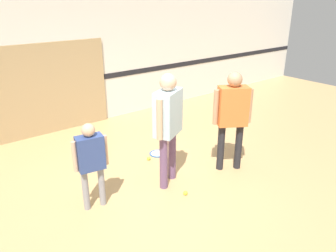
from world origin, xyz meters
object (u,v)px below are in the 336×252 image
at_px(person_student_left, 91,157).
at_px(person_student_right, 232,111).
at_px(tennis_ball_near_instructor, 185,193).
at_px(tennis_ball_stray_left, 170,175).
at_px(tennis_ball_by_spare_racket, 149,158).
at_px(person_instructor, 168,118).
at_px(racket_spare_on_floor, 158,154).

distance_m(person_student_left, person_student_right, 2.35).
bearing_deg(tennis_ball_near_instructor, person_student_right, 8.23).
height_order(person_student_right, tennis_ball_stray_left, person_student_right).
distance_m(person_student_right, tennis_ball_near_instructor, 1.51).
bearing_deg(person_student_right, tennis_ball_by_spare_racket, -18.68).
relative_size(person_instructor, person_student_left, 1.40).
relative_size(tennis_ball_near_instructor, tennis_ball_by_spare_racket, 1.00).
distance_m(person_instructor, person_student_right, 1.14).
bearing_deg(person_student_left, tennis_ball_near_instructor, -16.71).
xyz_separation_m(person_student_left, tennis_ball_near_instructor, (1.18, -0.57, -0.74)).
bearing_deg(person_instructor, tennis_ball_stray_left, 13.69).
height_order(racket_spare_on_floor, tennis_ball_stray_left, tennis_ball_stray_left).
bearing_deg(tennis_ball_by_spare_racket, tennis_ball_near_instructor, -99.45).
height_order(tennis_ball_by_spare_racket, tennis_ball_stray_left, same).
bearing_deg(tennis_ball_stray_left, person_instructor, -138.45).
distance_m(person_student_left, tennis_ball_near_instructor, 1.51).
bearing_deg(tennis_ball_stray_left, racket_spare_on_floor, 66.84).
xyz_separation_m(tennis_ball_near_instructor, tennis_ball_by_spare_racket, (0.21, 1.25, 0.00)).
relative_size(person_student_left, tennis_ball_stray_left, 19.02).
relative_size(person_student_right, tennis_ball_by_spare_racket, 25.44).
xyz_separation_m(person_student_right, tennis_ball_by_spare_racket, (-0.91, 1.08, -1.01)).
xyz_separation_m(person_student_left, racket_spare_on_floor, (1.66, 0.76, -0.77)).
bearing_deg(person_student_left, person_student_right, -1.01).
bearing_deg(tennis_ball_near_instructor, person_student_left, 154.18).
distance_m(person_student_right, racket_spare_on_floor, 1.68).
relative_size(person_instructor, racket_spare_on_floor, 3.33).
bearing_deg(tennis_ball_by_spare_racket, tennis_ball_stray_left, -94.86).
bearing_deg(person_instructor, tennis_ball_near_instructor, -120.25).
bearing_deg(person_student_right, person_instructor, 16.99).
height_order(person_student_left, tennis_ball_by_spare_racket, person_student_left).
height_order(person_instructor, tennis_ball_by_spare_racket, person_instructor).
distance_m(person_student_right, tennis_ball_stray_left, 1.45).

